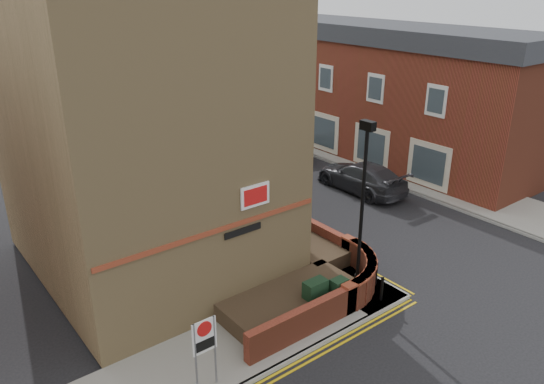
{
  "coord_description": "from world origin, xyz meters",
  "views": [
    {
      "loc": [
        -10.64,
        -9.61,
        10.6
      ],
      "look_at": [
        -0.01,
        4.0,
        3.53
      ],
      "focal_mm": 35.0,
      "sensor_mm": 36.0,
      "label": 1
    }
  ],
  "objects_px": {
    "utility_cabinet_large": "(315,297)",
    "lamppost": "(362,211)",
    "silver_car_near": "(257,177)",
    "zone_sign": "(205,342)"
  },
  "relations": [
    {
      "from": "utility_cabinet_large",
      "to": "zone_sign",
      "type": "height_order",
      "value": "zone_sign"
    },
    {
      "from": "lamppost",
      "to": "utility_cabinet_large",
      "type": "height_order",
      "value": "lamppost"
    },
    {
      "from": "utility_cabinet_large",
      "to": "silver_car_near",
      "type": "distance_m",
      "value": 11.33
    },
    {
      "from": "utility_cabinet_large",
      "to": "silver_car_near",
      "type": "relative_size",
      "value": 0.26
    },
    {
      "from": "lamppost",
      "to": "zone_sign",
      "type": "bearing_deg",
      "value": -173.93
    },
    {
      "from": "utility_cabinet_large",
      "to": "lamppost",
      "type": "bearing_deg",
      "value": -3.01
    },
    {
      "from": "lamppost",
      "to": "zone_sign",
      "type": "xyz_separation_m",
      "value": [
        -6.6,
        -0.7,
        -1.7
      ]
    },
    {
      "from": "lamppost",
      "to": "utility_cabinet_large",
      "type": "xyz_separation_m",
      "value": [
        -1.9,
        0.1,
        -2.62
      ]
    },
    {
      "from": "zone_sign",
      "to": "utility_cabinet_large",
      "type": "bearing_deg",
      "value": 9.69
    },
    {
      "from": "utility_cabinet_large",
      "to": "silver_car_near",
      "type": "xyz_separation_m",
      "value": [
        5.09,
        10.12,
        0.04
      ]
    }
  ]
}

